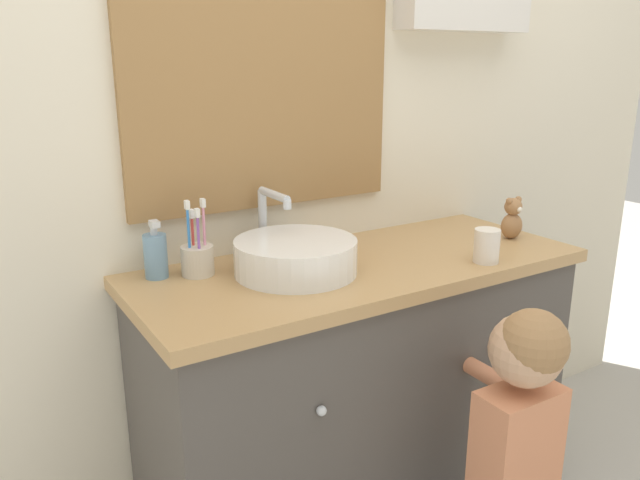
# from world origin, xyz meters

# --- Properties ---
(wall_back) EXTENTS (3.20, 0.18, 2.50)m
(wall_back) POSITION_xyz_m (0.02, 0.62, 1.29)
(wall_back) COLOR beige
(wall_back) RESTS_ON ground_plane
(vanity_counter) EXTENTS (1.25, 0.51, 0.86)m
(vanity_counter) POSITION_xyz_m (0.00, 0.35, 0.43)
(vanity_counter) COLOR #4C4742
(vanity_counter) RESTS_ON ground_plane
(sink_basin) EXTENTS (0.32, 0.37, 0.20)m
(sink_basin) POSITION_xyz_m (-0.20, 0.37, 0.90)
(sink_basin) COLOR white
(sink_basin) RESTS_ON vanity_counter
(toothbrush_holder) EXTENTS (0.08, 0.08, 0.20)m
(toothbrush_holder) POSITION_xyz_m (-0.41, 0.48, 0.90)
(toothbrush_holder) COLOR beige
(toothbrush_holder) RESTS_ON vanity_counter
(soap_dispenser) EXTENTS (0.06, 0.06, 0.15)m
(soap_dispenser) POSITION_xyz_m (-0.51, 0.52, 0.91)
(soap_dispenser) COLOR #6B93B2
(soap_dispenser) RESTS_ON vanity_counter
(child_figure) EXTENTS (0.21, 0.43, 0.86)m
(child_figure) POSITION_xyz_m (0.12, -0.12, 0.52)
(child_figure) COLOR slate
(child_figure) RESTS_ON ground_plane
(teddy_bear) EXTENTS (0.07, 0.06, 0.13)m
(teddy_bear) POSITION_xyz_m (0.53, 0.30, 0.92)
(teddy_bear) COLOR #9E7047
(teddy_bear) RESTS_ON vanity_counter
(drinking_cup) EXTENTS (0.07, 0.07, 0.09)m
(drinking_cup) POSITION_xyz_m (0.29, 0.17, 0.90)
(drinking_cup) COLOR silver
(drinking_cup) RESTS_ON vanity_counter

